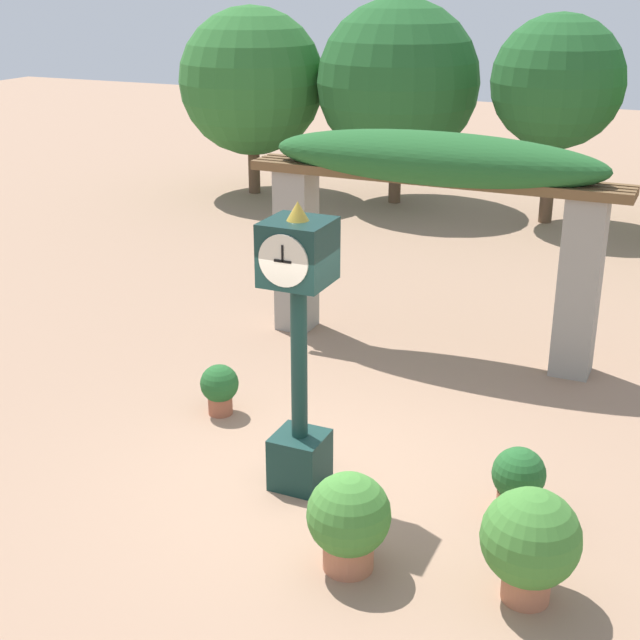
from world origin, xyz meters
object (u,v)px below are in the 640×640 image
Objects in this scene: potted_plant_far_left at (530,541)px; potted_plant_far_right at (349,519)px; pedestal_clock at (299,339)px; potted_plant_near_left at (518,480)px; potted_plant_near_right at (220,387)px.

potted_plant_far_left is 1.54m from potted_plant_far_right.
pedestal_clock is 2.85m from potted_plant_far_left.
pedestal_clock is 1.84m from potted_plant_far_right.
potted_plant_near_left is 1.28m from potted_plant_far_left.
potted_plant_far_left reaches higher than potted_plant_near_right.
pedestal_clock is at bearing 132.38° from potted_plant_far_right.
potted_plant_far_right is at bearing -47.62° from pedestal_clock.
pedestal_clock is at bearing -33.97° from potted_plant_near_right.
potted_plant_far_right is (-1.17, -1.43, 0.11)m from potted_plant_near_left.
potted_plant_far_left is at bearing -73.80° from potted_plant_near_left.
potted_plant_far_left is (2.51, -0.86, -1.06)m from pedestal_clock.
potted_plant_far_right is (2.54, -2.13, 0.15)m from potted_plant_near_right.
potted_plant_far_left is (0.35, -1.21, 0.18)m from potted_plant_near_left.
pedestal_clock is 2.51m from potted_plant_near_left.
pedestal_clock reaches higher than potted_plant_near_right.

